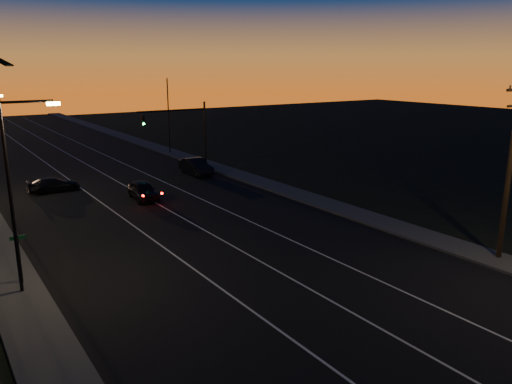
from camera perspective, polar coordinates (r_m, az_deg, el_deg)
road at (r=38.10m, az=-11.20°, el=-1.86°), size 20.00×170.00×0.01m
sidewalk_right at (r=43.43m, az=2.52°, el=0.48°), size 2.40×170.00×0.16m
lane_stripe_left at (r=37.11m, az=-15.46°, el=-2.52°), size 0.12×160.00×0.01m
lane_stripe_mid at (r=38.28m, az=-10.51°, el=-1.73°), size 0.12×160.00×0.01m
lane_stripe_right at (r=39.72m, az=-5.88°, el=-0.98°), size 0.12×160.00×0.01m
streetlight_left_near at (r=24.67m, az=-25.73°, el=0.99°), size 2.55×0.26×9.00m
street_sign at (r=26.59m, az=-25.42°, el=-6.35°), size 0.70×0.06×2.60m
utility_pole at (r=29.47m, az=27.04°, el=2.78°), size 2.20×0.28×10.00m
signal_mast at (r=49.01m, az=-8.33°, el=7.50°), size 7.10×0.41×7.00m
far_pole_right at (r=61.50m, az=-9.96°, el=8.50°), size 0.14×0.14×9.00m
lead_car at (r=40.78m, az=-12.78°, el=0.19°), size 2.11×4.90×1.46m
right_car at (r=49.36m, az=-6.87°, el=2.91°), size 1.71×4.79×1.57m
cross_car at (r=45.54m, az=-22.11°, el=0.78°), size 4.25×1.79×1.23m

